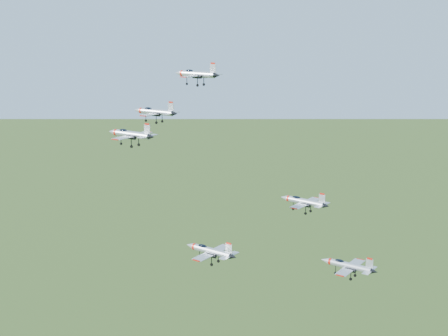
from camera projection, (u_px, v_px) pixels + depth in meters
The scene contains 6 objects.
jet_lead at pixel (196, 74), 150.91m from camera, with size 13.84×11.41×3.70m.
jet_left_high at pixel (155, 112), 138.65m from camera, with size 12.08×9.95×3.23m.
jet_right_high at pixel (130, 134), 116.30m from camera, with size 11.28×9.25×3.03m.
jet_left_low at pixel (304, 201), 132.28m from camera, with size 11.90×9.85×3.18m.
jet_right_low at pixel (210, 251), 118.40m from camera, with size 11.96×9.87×3.20m.
jet_trail at pixel (348, 265), 118.17m from camera, with size 11.56×9.50×3.10m.
Camera 1 is at (75.92, -107.20, 152.14)m, focal length 50.00 mm.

